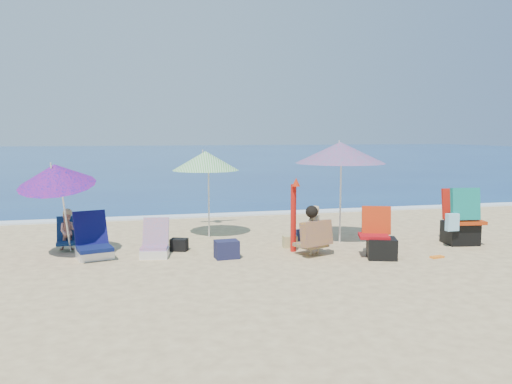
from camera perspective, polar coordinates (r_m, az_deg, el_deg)
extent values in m
plane|color=#D8BC84|center=(9.16, 3.34, -7.50)|extent=(120.00, 120.00, 0.00)
cube|color=navy|center=(53.60, -10.93, 3.98)|extent=(120.00, 80.00, 0.12)
cube|color=white|center=(14.01, -2.78, -2.50)|extent=(120.00, 0.50, 0.04)
cylinder|color=white|center=(10.56, 9.31, -0.45)|extent=(0.04, 0.04, 1.90)
cone|color=#DF1D63|center=(10.52, 9.28, 4.31)|extent=(2.33, 2.33, 0.43)
cylinder|color=white|center=(10.55, 9.16, 5.36)|extent=(0.04, 0.04, 0.11)
cylinder|color=silver|center=(11.03, -5.24, -0.60)|extent=(0.04, 0.04, 1.71)
cone|color=#1D9F18|center=(10.93, -5.59, 3.45)|extent=(1.67, 1.67, 0.40)
cylinder|color=silver|center=(10.88, -5.91, 4.38)|extent=(0.03, 0.03, 0.11)
cylinder|color=white|center=(10.01, -20.33, -2.21)|extent=(0.14, 0.40, 1.50)
cone|color=#AD1864|center=(9.68, -21.24, 1.79)|extent=(1.65, 1.69, 0.69)
cylinder|color=silver|center=(9.56, -21.70, 2.74)|extent=(0.04, 0.05, 0.11)
cylinder|color=red|center=(9.69, 4.14, -2.89)|extent=(0.12, 0.12, 1.27)
cone|color=#B5240C|center=(9.51, 4.45, 1.11)|extent=(0.17, 0.17, 0.16)
cube|color=#0B1542|center=(9.52, -17.37, -5.99)|extent=(0.67, 0.63, 0.07)
cube|color=#0C0D46|center=(9.82, -17.81, -3.79)|extent=(0.63, 0.46, 0.61)
cube|color=white|center=(9.69, -17.40, -6.45)|extent=(0.70, 0.65, 0.18)
cube|color=#F05F54|center=(9.51, -11.15, -6.04)|extent=(0.53, 0.49, 0.06)
cube|color=#E36250|center=(9.68, -11.00, -4.29)|extent=(0.51, 0.35, 0.50)
cube|color=white|center=(9.51, -11.12, -6.63)|extent=(0.55, 0.51, 0.15)
cube|color=#A20B11|center=(9.48, 12.87, -4.77)|extent=(0.64, 0.60, 0.06)
cube|color=#B3290C|center=(9.62, 13.13, -3.05)|extent=(0.53, 0.31, 0.52)
cube|color=black|center=(9.47, 13.70, -6.05)|extent=(0.62, 0.58, 0.37)
cube|color=#A92F0C|center=(11.10, 22.11, -3.02)|extent=(0.70, 0.64, 0.07)
cube|color=red|center=(11.31, 21.33, -1.21)|extent=(0.65, 0.26, 0.63)
cube|color=black|center=(11.18, 21.60, -4.21)|extent=(0.67, 0.62, 0.45)
cube|color=#0B8A6D|center=(10.88, 22.11, -1.23)|extent=(0.58, 0.28, 0.64)
cube|color=#93D1EB|center=(10.69, 20.84, -3.13)|extent=(0.25, 0.12, 0.34)
imported|color=tan|center=(9.48, 6.41, -4.22)|extent=(0.39, 0.32, 0.91)
cube|color=navy|center=(9.55, 6.07, -5.81)|extent=(0.63, 0.60, 0.06)
cube|color=#280D60|center=(9.35, 6.68, -4.57)|extent=(0.67, 0.43, 0.46)
sphere|color=black|center=(9.34, 6.17, -2.17)|extent=(0.22, 0.22, 0.22)
imported|color=tan|center=(10.46, -20.01, -4.12)|extent=(0.36, 0.29, 0.71)
cube|color=#0E254E|center=(10.43, -19.99, -5.28)|extent=(0.46, 0.41, 0.05)
cube|color=#0D234C|center=(10.62, -19.98, -3.79)|extent=(0.45, 0.28, 0.46)
sphere|color=tan|center=(10.45, -20.09, -2.18)|extent=(0.17, 0.17, 0.17)
cube|color=#1B1D3C|center=(9.25, -3.26, -6.34)|extent=(0.43, 0.33, 0.32)
cube|color=black|center=(9.93, -8.49, -5.77)|extent=(0.38, 0.33, 0.23)
cube|color=tan|center=(10.12, 3.76, -5.49)|extent=(0.27, 0.20, 0.23)
cube|color=#1B1F3C|center=(10.41, 5.81, -4.93)|extent=(0.52, 0.48, 0.31)
cube|color=orange|center=(9.83, 19.36, -6.78)|extent=(0.26, 0.16, 0.03)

